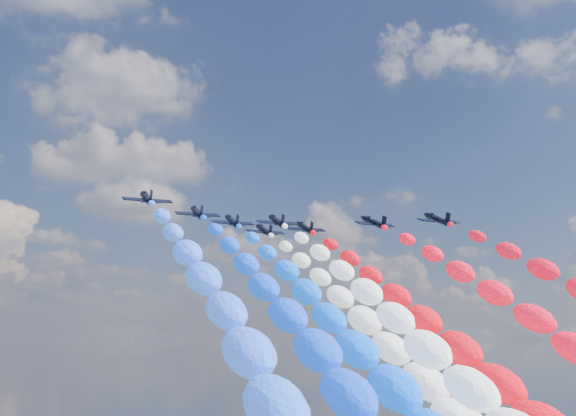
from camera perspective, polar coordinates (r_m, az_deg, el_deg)
name	(u,v)px	position (r m, az deg, el deg)	size (l,w,h in m)	color
jet_0	(147,198)	(135.51, -11.01, 0.77)	(8.96, 12.02, 2.65)	black
trail_0	(263,405)	(72.07, -1.98, -15.20)	(7.14, 124.15, 67.08)	#2B5BFF
jet_1	(197,212)	(149.02, -7.13, -0.34)	(8.96, 12.02, 2.65)	black
trail_1	(331,394)	(87.23, 3.37, -14.34)	(7.14, 124.15, 67.08)	blue
jet_2	(232,221)	(158.97, -4.40, -1.02)	(8.96, 12.02, 2.65)	black
trail_2	(374,388)	(98.50, 6.77, -13.83)	(7.14, 124.15, 67.08)	#0955FF
jet_3	(277,221)	(158.39, -0.89, -1.01)	(8.96, 12.02, 2.65)	black
trail_3	(449,388)	(99.96, 12.49, -13.61)	(7.14, 124.15, 67.08)	white
jet_4	(264,230)	(171.94, -1.88, -1.75)	(8.96, 12.02, 2.65)	black
trail_4	(407,382)	(112.76, 9.36, -13.32)	(7.14, 124.15, 67.08)	silver
jet_5	(305,228)	(167.83, 1.33, -1.54)	(8.96, 12.02, 2.65)	black
trail_5	(479,384)	(110.68, 14.72, -13.18)	(7.14, 124.15, 67.08)	red
jet_6	(374,222)	(161.41, 6.74, -1.12)	(8.96, 12.02, 2.65)	black
jet_7	(437,219)	(159.36, 11.63, -0.86)	(8.96, 12.02, 2.65)	black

